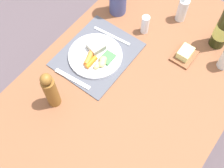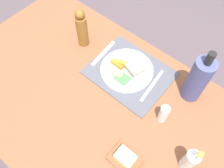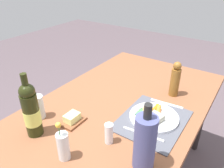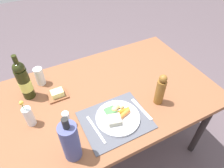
# 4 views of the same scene
# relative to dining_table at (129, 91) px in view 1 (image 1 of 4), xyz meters

# --- Properties ---
(ground_plane) EXTENTS (8.00, 8.00, 0.00)m
(ground_plane) POSITION_rel_dining_table_xyz_m (0.00, 0.00, -0.66)
(ground_plane) COLOR #53454B
(dining_table) EXTENTS (1.51, 0.92, 0.72)m
(dining_table) POSITION_rel_dining_table_xyz_m (0.00, 0.00, 0.00)
(dining_table) COLOR brown
(dining_table) RESTS_ON ground_plane
(placemat) EXTENTS (0.40, 0.33, 0.01)m
(placemat) POSITION_rel_dining_table_xyz_m (-0.04, -0.23, 0.06)
(placemat) COLOR #4C4E58
(placemat) RESTS_ON dining_table
(dinner_plate) EXTENTS (0.27, 0.27, 0.05)m
(dinner_plate) POSITION_rel_dining_table_xyz_m (-0.03, -0.22, 0.08)
(dinner_plate) COLOR white
(dinner_plate) RESTS_ON placemat
(fork) EXTENTS (0.03, 0.21, 0.00)m
(fork) POSITION_rel_dining_table_xyz_m (-0.18, -0.24, 0.07)
(fork) COLOR silver
(fork) RESTS_ON placemat
(knife) EXTENTS (0.04, 0.20, 0.00)m
(knife) POSITION_rel_dining_table_xyz_m (0.14, -0.23, 0.07)
(knife) COLOR silver
(knife) RESTS_ON placemat
(butter_dish) EXTENTS (0.13, 0.10, 0.05)m
(butter_dish) POSITION_rel_dining_table_xyz_m (-0.30, 0.12, 0.08)
(butter_dish) COLOR brown
(butter_dish) RESTS_ON dining_table
(pepper_mill) EXTENTS (0.06, 0.06, 0.23)m
(pepper_mill) POSITION_rel_dining_table_xyz_m (0.28, -0.22, 0.17)
(pepper_mill) COLOR brown
(pepper_mill) RESTS_ON dining_table
(flower_vase) EXTENTS (0.05, 0.05, 0.20)m
(flower_vase) POSITION_rel_dining_table_xyz_m (-0.50, -0.02, 0.13)
(flower_vase) COLOR silver
(flower_vase) RESTS_ON dining_table
(salt_shaker) EXTENTS (0.04, 0.04, 0.11)m
(salt_shaker) POSITION_rel_dining_table_xyz_m (-0.31, -0.13, 0.11)
(salt_shaker) COLOR white
(salt_shaker) RESTS_ON dining_table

